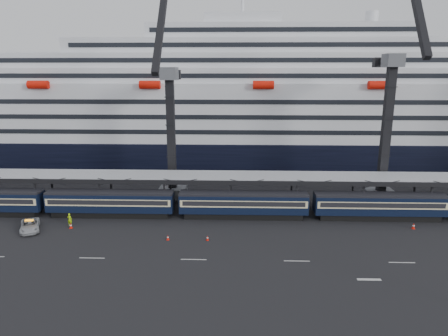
{
  "coord_description": "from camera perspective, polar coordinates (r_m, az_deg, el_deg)",
  "views": [
    {
      "loc": [
        -9.11,
        -46.54,
        21.39
      ],
      "look_at": [
        -10.9,
        10.0,
        7.62
      ],
      "focal_mm": 32.0,
      "sensor_mm": 36.0,
      "label": 1
    }
  ],
  "objects": [
    {
      "name": "pickup_truck",
      "position": [
        61.52,
        -25.99,
        -7.41
      ],
      "size": [
        4.3,
        5.65,
        1.43
      ],
      "primitive_type": "imported",
      "rotation": [
        0.0,
        0.0,
        0.43
      ],
      "color": "#A1A3A8",
      "rests_on": "ground"
    },
    {
      "name": "train",
      "position": [
        59.87,
        6.01,
        -5.09
      ],
      "size": [
        133.05,
        3.0,
        4.05
      ],
      "color": "black",
      "rests_on": "ground"
    },
    {
      "name": "canopy",
      "position": [
        63.31,
        10.02,
        -1.31
      ],
      "size": [
        130.0,
        6.25,
        5.53
      ],
      "color": "#9DA0A5",
      "rests_on": "ground"
    },
    {
      "name": "crane_dark_near",
      "position": [
        66.71,
        -7.64,
        5.4
      ],
      "size": [
        4.5,
        17.75,
        35.08
      ],
      "color": "#4A4E52",
      "rests_on": "ground"
    },
    {
      "name": "cruise_ship",
      "position": [
        93.31,
        6.81,
        8.02
      ],
      "size": [
        214.09,
        28.84,
        34.0
      ],
      "color": "black",
      "rests_on": "ground"
    },
    {
      "name": "worker",
      "position": [
        61.13,
        -21.19,
        -6.87
      ],
      "size": [
        0.71,
        0.52,
        1.81
      ],
      "primitive_type": "imported",
      "rotation": [
        0.0,
        0.0,
        3.0
      ],
      "color": "#9ED50B",
      "rests_on": "ground"
    },
    {
      "name": "traffic_cone_c",
      "position": [
        53.14,
        -8.03,
        -9.79
      ],
      "size": [
        0.35,
        0.35,
        0.71
      ],
      "color": "red",
      "rests_on": "ground"
    },
    {
      "name": "traffic_cone_b",
      "position": [
        60.19,
        -21.04,
        -7.67
      ],
      "size": [
        0.42,
        0.42,
        0.84
      ],
      "color": "red",
      "rests_on": "ground"
    },
    {
      "name": "lane_markings",
      "position": [
        49.61,
        22.58,
        -12.98
      ],
      "size": [
        111.0,
        4.27,
        0.02
      ],
      "color": "beige",
      "rests_on": "ground"
    },
    {
      "name": "crane_dark_mid",
      "position": [
        68.97,
        22.38,
        5.97
      ],
      "size": [
        4.5,
        18.24,
        39.64
      ],
      "color": "#4A4E52",
      "rests_on": "ground"
    },
    {
      "name": "ground",
      "position": [
        52.02,
        11.95,
        -10.92
      ],
      "size": [
        260.0,
        260.0,
        0.0
      ],
      "primitive_type": "plane",
      "color": "black",
      "rests_on": "ground"
    },
    {
      "name": "traffic_cone_e",
      "position": [
        62.02,
        25.45,
        -7.47
      ],
      "size": [
        0.43,
        0.43,
        0.85
      ],
      "color": "red",
      "rests_on": "ground"
    },
    {
      "name": "traffic_cone_d",
      "position": [
        52.57,
        -2.38,
        -9.95
      ],
      "size": [
        0.34,
        0.34,
        0.67
      ],
      "color": "red",
      "rests_on": "ground"
    }
  ]
}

